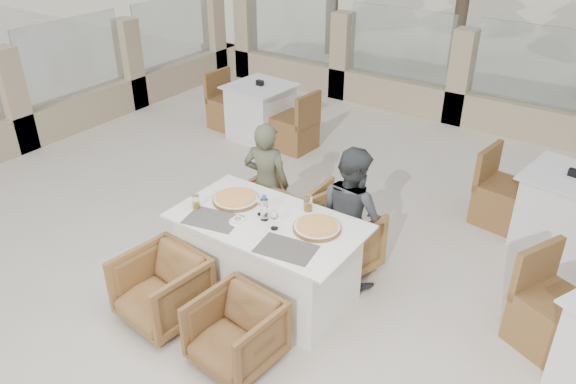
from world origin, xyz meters
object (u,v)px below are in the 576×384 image
Objects in this scene: bg_table_a at (261,112)px; armchair_near_right at (236,333)px; armchair_near_left at (162,289)px; bg_table_b at (564,211)px; beer_glass_right at (308,203)px; diner_right at (351,215)px; wine_glass_near at (274,219)px; olive_dish at (238,220)px; diner_left at (266,183)px; beer_glass_left at (196,202)px; armchair_far_left at (288,206)px; armchair_far_right at (334,239)px; pizza_left at (236,198)px; pizza_right at (317,227)px; dining_table at (268,258)px; wine_glass_centre at (261,205)px; water_bottle at (264,208)px.

armchair_near_right is at bearing -51.51° from bg_table_a.
armchair_near_left is 0.40× the size of bg_table_b.
beer_glass_right reaches higher than bg_table_a.
wine_glass_near is at bearing 88.26° from diner_right.
olive_dish is 0.96m from diner_left.
armchair_far_left is at bearing 79.57° from beer_glass_left.
armchair_far_right is (0.90, 0.84, -0.51)m from beer_glass_left.
pizza_left is 1.04× the size of pizza_right.
diner_left is 2.59m from bg_table_a.
wine_glass_near is at bearing -30.32° from dining_table.
armchair_near_right is (-0.01, -1.44, -0.05)m from armchair_far_right.
armchair_near_right is (0.68, -1.69, -0.04)m from armchair_far_left.
armchair_far_left is 0.56× the size of diner_left.
beer_glass_left reaches higher than pizza_right.
wine_glass_near is (0.54, -0.17, 0.07)m from pizza_left.
wine_glass_near is at bearing 118.21° from armchair_far_left.
beer_glass_left is at bearing 60.62° from diner_right.
diner_right reaches higher than wine_glass_centre.
pizza_left reaches higher than pizza_right.
bg_table_a is (-2.43, 2.08, 0.06)m from armchair_far_right.
diner_left is (-0.96, 0.60, -0.16)m from pizza_right.
beer_glass_right is at bearing 73.82° from diner_right.
olive_dish reaches higher than bg_table_a.
beer_glass_left is 0.18× the size of armchair_far_left.
armchair_near_right is 1.74m from diner_left.
armchair_far_left is 0.54× the size of diner_right.
beer_glass_left reaches higher than dining_table.
wine_glass_centre is 0.26× the size of armchair_far_right.
dining_table is 14.55× the size of olive_dish.
olive_dish is at bearing -134.10° from water_bottle.
dining_table is 0.49m from wine_glass_centre.
bg_table_a is (-2.34, 2.41, -0.46)m from beer_glass_right.
bg_table_a reaches higher than armchair_far_right.
dining_table is at bearing 17.29° from beer_glass_left.
armchair_far_left is 1.08× the size of armchair_near_left.
bg_table_a is at bearing 117.61° from beer_glass_left.
olive_dish is at bearing -51.85° from bg_table_a.
armchair_far_left is at bearing -137.38° from diner_left.
armchair_near_left is (-0.51, -0.74, -0.59)m from water_bottle.
pizza_left is at bearing 133.33° from armchair_near_right.
armchair_far_right is (0.16, 0.72, -0.54)m from wine_glass_near.
beer_glass_right is 0.09× the size of bg_table_a.
pizza_left is at bearing -128.95° from bg_table_b.
diner_right reaches higher than beer_glass_right.
armchair_near_right is at bearing -52.06° from pizza_left.
water_bottle is 1.56× the size of beer_glass_right.
diner_right is at bearing 61.42° from armchair_near_left.
water_bottle is 0.18× the size of diner_right.
pizza_left reaches higher than armchair_near_right.
pizza_right reaches higher than armchair_near_left.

